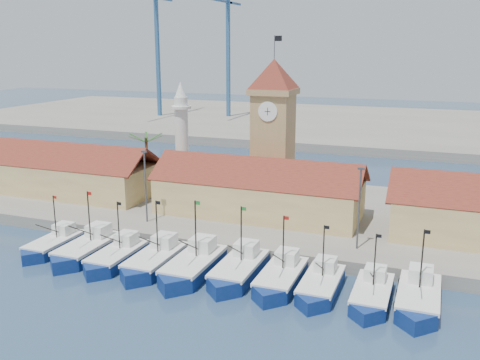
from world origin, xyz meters
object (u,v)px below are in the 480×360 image
at_px(boat_5, 238,271).
at_px(clock_tower, 273,128).
at_px(boat_0, 52,245).
at_px(minaret, 182,136).

xyz_separation_m(boat_5, clock_tower, (-3.52, 22.74, 11.16)).
distance_m(boat_5, clock_tower, 25.58).
xyz_separation_m(boat_0, clock_tower, (18.98, 23.30, 11.26)).
bearing_deg(clock_tower, boat_0, -129.17).
bearing_deg(clock_tower, minaret, 172.39).
distance_m(boat_0, boat_5, 22.51).
distance_m(clock_tower, minaret, 15.30).
distance_m(boat_5, minaret, 32.18).
xyz_separation_m(boat_0, boat_5, (22.51, 0.56, 0.10)).
xyz_separation_m(boat_0, minaret, (3.98, 25.30, 9.03)).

